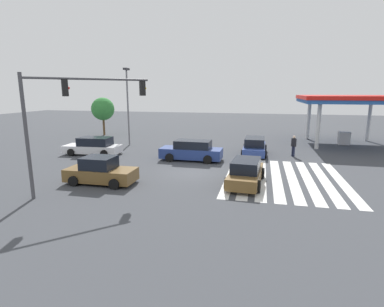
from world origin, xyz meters
TOP-DOWN VIEW (x-y plane):
  - ground_plane at (0.00, 0.00)m, footprint 112.61×112.61m
  - crosswalk_markings at (0.00, -6.00)m, footprint 9.46×7.25m
  - traffic_signal_mast at (-5.35, 5.35)m, footprint 4.73×4.73m
  - car_0 at (3.51, 0.85)m, footprint 2.07×4.88m
  - car_1 at (-3.59, 4.75)m, footprint 2.03×4.13m
  - car_2 at (3.77, 9.63)m, footprint 2.26×4.92m
  - car_4 at (-1.81, -3.68)m, footprint 4.66×2.20m
  - car_5 at (6.89, -3.95)m, footprint 4.73×2.09m
  - gas_station_canopy at (13.97, -12.76)m, footprint 9.05×9.05m
  - pedestrian at (6.83, -7.15)m, footprint 0.41×0.41m
  - street_light_pole_a at (8.77, 8.59)m, footprint 0.80×0.36m
  - tree_corner_b at (14.63, 14.68)m, footprint 2.78×2.78m

SIDE VIEW (x-z plane):
  - ground_plane at x=0.00m, z-range 0.00..0.00m
  - crosswalk_markings at x=0.00m, z-range 0.00..0.01m
  - car_4 at x=-1.81m, z-range -0.04..1.45m
  - car_2 at x=3.77m, z-range -0.04..1.46m
  - car_5 at x=6.89m, z-range -0.04..1.46m
  - car_1 at x=-3.59m, z-range -0.09..1.52m
  - car_0 at x=3.51m, z-range -0.04..1.57m
  - pedestrian at x=6.83m, z-range 0.11..1.87m
  - tree_corner_b at x=14.63m, z-range 0.91..5.54m
  - gas_station_canopy at x=13.97m, z-range 1.97..6.94m
  - traffic_signal_mast at x=-5.35m, z-range 1.39..7.66m
  - street_light_pole_a at x=8.77m, z-range 0.79..8.38m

